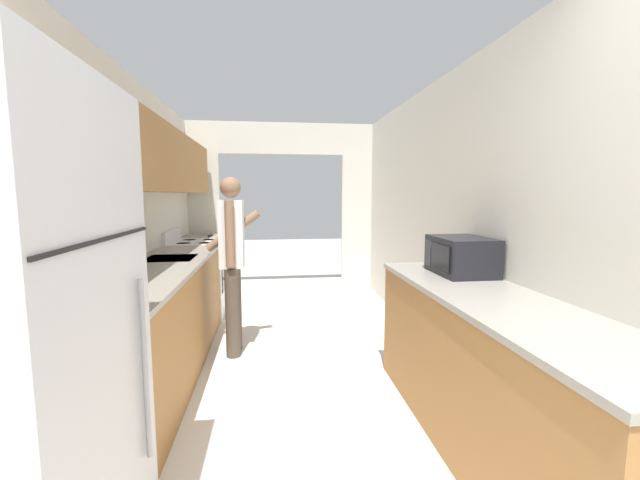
{
  "coord_description": "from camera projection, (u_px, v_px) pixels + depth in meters",
  "views": [
    {
      "loc": [
        -0.17,
        -0.63,
        1.47
      ],
      "look_at": [
        0.22,
        2.42,
        1.1
      ],
      "focal_mm": 22.0,
      "sensor_mm": 36.0,
      "label": 1
    }
  ],
  "objects": [
    {
      "name": "wall_right",
      "position": [
        488.0,
        224.0,
        2.82
      ],
      "size": [
        0.06,
        7.63,
        2.5
      ],
      "color": "silver",
      "rests_on": "ground_plane"
    },
    {
      "name": "range_oven",
      "position": [
        198.0,
        278.0,
        4.75
      ],
      "size": [
        0.66,
        0.76,
        1.04
      ],
      "color": "white",
      "rests_on": "ground_plane"
    },
    {
      "name": "wall_far_with_doorway",
      "position": [
        282.0,
        195.0,
        5.82
      ],
      "size": [
        3.12,
        0.06,
        2.5
      ],
      "color": "silver",
      "rests_on": "ground_plane"
    },
    {
      "name": "knife",
      "position": [
        211.0,
        235.0,
        5.3
      ],
      "size": [
        0.09,
        0.31,
        0.02
      ],
      "rotation": [
        0.0,
        0.0,
        -0.27
      ],
      "color": "#B7B7BC",
      "rests_on": "counter_left"
    },
    {
      "name": "wall_left",
      "position": [
        114.0,
        194.0,
        2.89
      ],
      "size": [
        0.38,
        7.63,
        2.5
      ],
      "color": "silver",
      "rests_on": "ground_plane"
    },
    {
      "name": "person",
      "position": [
        232.0,
        261.0,
        3.54
      ],
      "size": [
        0.52,
        0.37,
        1.62
      ],
      "rotation": [
        0.0,
        0.0,
        1.56
      ],
      "color": "#4C4238",
      "rests_on": "ground_plane"
    },
    {
      "name": "counter_right",
      "position": [
        493.0,
        375.0,
        2.2
      ],
      "size": [
        0.62,
        2.23,
        0.9
      ],
      "color": "#9E6B38",
      "rests_on": "ground_plane"
    },
    {
      "name": "microwave",
      "position": [
        461.0,
        256.0,
        2.76
      ],
      "size": [
        0.36,
        0.48,
        0.26
      ],
      "color": "black",
      "rests_on": "counter_right"
    },
    {
      "name": "counter_left",
      "position": [
        170.0,
        310.0,
        3.43
      ],
      "size": [
        0.62,
        4.03,
        0.9
      ],
      "color": "#9E6B38",
      "rests_on": "ground_plane"
    }
  ]
}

